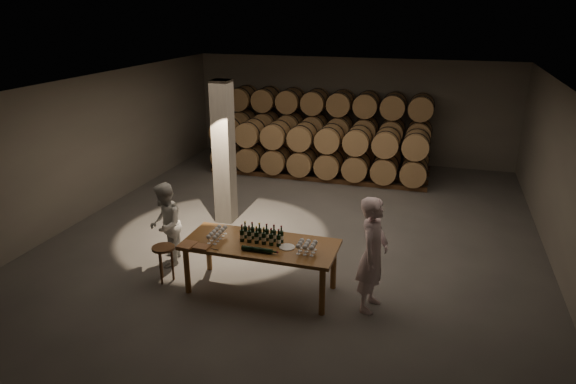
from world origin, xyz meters
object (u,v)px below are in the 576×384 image
(bottle_cluster, at_px, (262,236))
(person_man, at_px, (373,254))
(notebook_near, at_px, (202,247))
(person_woman, at_px, (165,225))
(plate, at_px, (287,247))
(stool, at_px, (164,253))
(tasting_table, at_px, (260,249))

(bottle_cluster, xyz_separation_m, person_man, (1.88, -0.05, -0.05))
(notebook_near, bearing_deg, person_man, 11.46)
(notebook_near, relative_size, person_woman, 0.16)
(plate, relative_size, person_woman, 0.16)
(stool, bearing_deg, notebook_near, -16.44)
(plate, bearing_deg, person_woman, 169.75)
(notebook_near, xyz_separation_m, person_woman, (-1.17, 0.87, -0.11))
(bottle_cluster, height_order, person_woman, person_woman)
(tasting_table, bearing_deg, plate, -4.31)
(tasting_table, distance_m, person_woman, 2.08)
(tasting_table, relative_size, plate, 9.89)
(bottle_cluster, distance_m, plate, 0.49)
(bottle_cluster, bearing_deg, plate, -10.69)
(bottle_cluster, distance_m, stool, 1.84)
(tasting_table, relative_size, notebook_near, 10.17)
(tasting_table, bearing_deg, bottle_cluster, 82.54)
(tasting_table, height_order, person_man, person_man)
(bottle_cluster, xyz_separation_m, stool, (-1.76, -0.24, -0.46))
(stool, distance_m, person_woman, 0.72)
(notebook_near, height_order, person_woman, person_woman)
(plate, height_order, person_woman, person_woman)
(tasting_table, relative_size, person_man, 1.35)
(bottle_cluster, relative_size, plate, 2.76)
(plate, xyz_separation_m, notebook_near, (-1.35, -0.41, 0.01))
(bottle_cluster, xyz_separation_m, plate, (0.47, -0.09, -0.10))
(person_man, distance_m, person_woman, 3.95)
(plate, distance_m, person_man, 1.41)
(person_man, bearing_deg, plate, 101.43)
(person_man, bearing_deg, notebook_near, 109.14)
(notebook_near, relative_size, person_man, 0.13)
(person_woman, bearing_deg, plate, 58.88)
(bottle_cluster, xyz_separation_m, person_woman, (-2.05, 0.37, -0.20))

